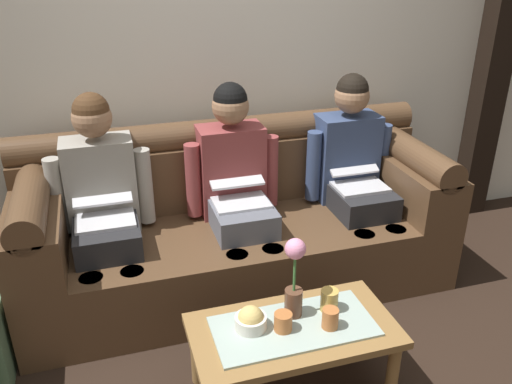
% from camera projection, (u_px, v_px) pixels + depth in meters
% --- Properties ---
extents(back_wall_patterned, '(6.00, 0.12, 2.90)m').
position_uv_depth(back_wall_patterned, '(211.00, 28.00, 3.21)').
color(back_wall_patterned, silver).
rests_on(back_wall_patterned, ground_plane).
extents(timber_pillar, '(0.20, 0.20, 2.90)m').
position_uv_depth(timber_pillar, '(500.00, 18.00, 3.63)').
color(timber_pillar, black).
rests_on(timber_pillar, ground_plane).
extents(couch, '(2.47, 0.88, 0.96)m').
position_uv_depth(couch, '(237.00, 226.00, 3.21)').
color(couch, '#513823').
rests_on(couch, ground_plane).
extents(person_left, '(0.56, 0.67, 1.22)m').
position_uv_depth(person_left, '(103.00, 199.00, 2.89)').
color(person_left, '#232326').
rests_on(person_left, ground_plane).
extents(person_middle, '(0.56, 0.67, 1.22)m').
position_uv_depth(person_middle, '(236.00, 182.00, 3.09)').
color(person_middle, '#595B66').
rests_on(person_middle, ground_plane).
extents(person_right, '(0.56, 0.67, 1.22)m').
position_uv_depth(person_right, '(353.00, 168.00, 3.28)').
color(person_right, '#232326').
rests_on(person_right, ground_plane).
extents(coffee_table, '(0.92, 0.48, 0.38)m').
position_uv_depth(coffee_table, '(293.00, 336.00, 2.39)').
color(coffee_table, olive).
rests_on(coffee_table, ground_plane).
extents(flower_vase, '(0.09, 0.09, 0.39)m').
position_uv_depth(flower_vase, '(294.00, 278.00, 2.34)').
color(flower_vase, brown).
rests_on(flower_vase, coffee_table).
extents(snack_bowl, '(0.14, 0.14, 0.12)m').
position_uv_depth(snack_bowl, '(251.00, 320.00, 2.33)').
color(snack_bowl, silver).
rests_on(snack_bowl, coffee_table).
extents(cup_near_left, '(0.07, 0.07, 0.09)m').
position_uv_depth(cup_near_left, '(330.00, 318.00, 2.33)').
color(cup_near_left, '#B26633').
rests_on(cup_near_left, coffee_table).
extents(cup_near_right, '(0.08, 0.08, 0.08)m').
position_uv_depth(cup_near_right, '(283.00, 322.00, 2.32)').
color(cup_near_right, '#B26633').
rests_on(cup_near_right, coffee_table).
extents(cup_far_center, '(0.08, 0.08, 0.11)m').
position_uv_depth(cup_far_center, '(329.00, 300.00, 2.44)').
color(cup_far_center, gold).
rests_on(cup_far_center, coffee_table).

